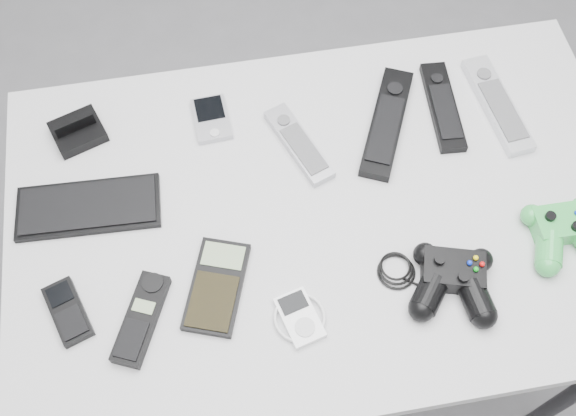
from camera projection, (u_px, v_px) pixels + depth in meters
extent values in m
plane|color=slate|center=(317.00, 346.00, 1.85)|extent=(3.50, 3.50, 0.00)
cube|color=#AEAEB0|center=(326.00, 214.00, 1.21)|extent=(1.13, 0.73, 0.03)
cylinder|color=black|center=(87.00, 207.00, 1.65)|extent=(0.04, 0.04, 0.73)
cylinder|color=black|center=(491.00, 147.00, 1.73)|extent=(0.04, 0.04, 0.73)
cube|color=black|center=(88.00, 207.00, 1.19)|extent=(0.26, 0.12, 0.02)
cube|color=black|center=(76.00, 128.00, 1.25)|extent=(0.11, 0.11, 0.05)
cube|color=#A1A1A8|center=(211.00, 118.00, 1.28)|extent=(0.07, 0.10, 0.02)
cube|color=#A1A1A8|center=(299.00, 144.00, 1.25)|extent=(0.11, 0.19, 0.02)
cube|color=black|center=(387.00, 122.00, 1.27)|extent=(0.16, 0.25, 0.03)
cube|color=black|center=(443.00, 106.00, 1.29)|extent=(0.06, 0.21, 0.02)
cube|color=silver|center=(497.00, 104.00, 1.29)|extent=(0.08, 0.23, 0.02)
cube|color=black|center=(68.00, 311.00, 1.09)|extent=(0.08, 0.12, 0.02)
cube|color=black|center=(141.00, 319.00, 1.09)|extent=(0.11, 0.16, 0.02)
cube|color=black|center=(217.00, 286.00, 1.12)|extent=(0.13, 0.18, 0.02)
cube|color=white|center=(300.00, 317.00, 1.09)|extent=(0.11, 0.11, 0.02)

